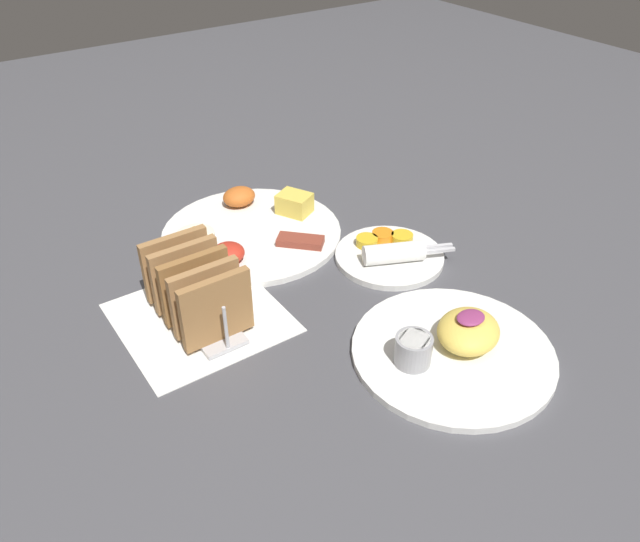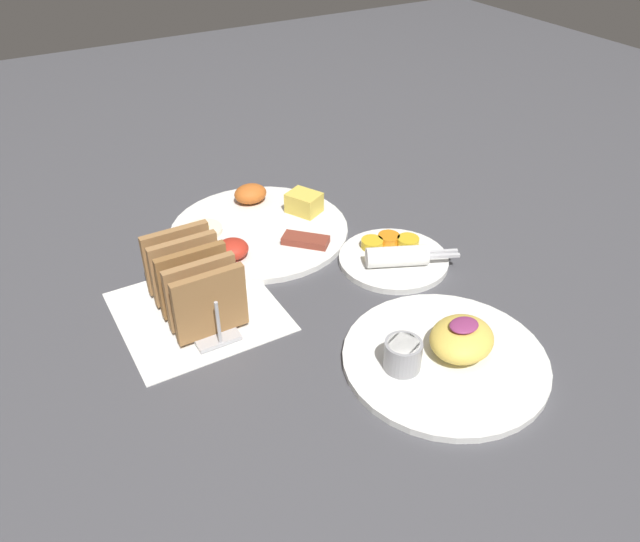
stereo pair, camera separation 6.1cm
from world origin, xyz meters
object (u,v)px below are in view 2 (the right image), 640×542
plate_foreground (446,353)px  plate_condiments (394,257)px  plate_breakfast (259,226)px  toast_rack (194,283)px

plate_foreground → plate_condiments: bearing=71.1°
plate_condiments → plate_foreground: size_ratio=0.66×
plate_breakfast → plate_condiments: plate_breakfast is taller
plate_condiments → toast_rack: toast_rack is taller
plate_breakfast → plate_condiments: (0.15, -0.19, 0.00)m
plate_condiments → plate_foreground: bearing=-108.9°
plate_condiments → toast_rack: bearing=173.2°
plate_foreground → plate_breakfast: bearing=99.6°
plate_condiments → toast_rack: 0.32m
plate_breakfast → plate_condiments: 0.24m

